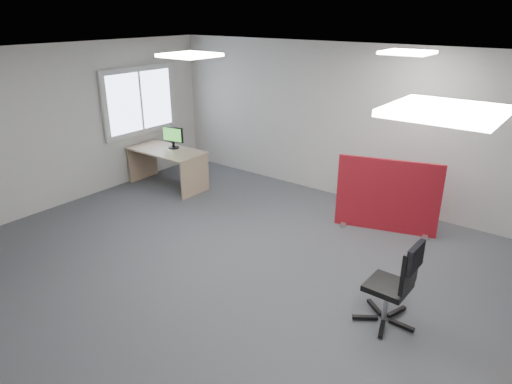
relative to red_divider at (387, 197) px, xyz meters
The scene contains 10 objects.
floor 2.71m from the red_divider, 98.85° to the right, with size 9.00×9.00×0.00m, color #54575C.
ceiling 3.41m from the red_divider, 98.85° to the right, with size 9.00×7.00×0.02m, color white.
wall_back 1.25m from the red_divider, 114.92° to the left, with size 9.00×0.02×2.70m, color silver.
wall_left 5.62m from the red_divider, 151.90° to the right, with size 0.02×7.00×2.70m, color silver.
window 4.98m from the red_divider, behind, with size 0.06×1.70×1.30m.
ceiling_lights 2.88m from the red_divider, 92.20° to the right, with size 4.10×4.10×0.04m.
red_divider is the anchor object (origin of this frame).
second_desk 4.14m from the red_divider, behind, with size 1.52×0.76×0.73m.
monitor_second 4.12m from the red_divider, behind, with size 0.45×0.20×0.41m.
office_chair 2.35m from the red_divider, 64.89° to the right, with size 0.64×0.67×1.00m.
Camera 1 is at (2.69, -3.65, 3.20)m, focal length 32.00 mm.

